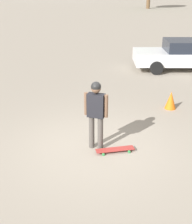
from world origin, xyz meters
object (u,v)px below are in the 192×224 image
object	(u,v)px
person	(96,109)
skateboard	(115,149)
car_parked_near	(186,54)
traffic_cone	(171,100)

from	to	relation	value
person	skateboard	xyz separation A→B (m)	(0.52, -0.02, -1.01)
skateboard	car_parked_near	world-z (taller)	car_parked_near
skateboard	car_parked_near	distance (m)	8.82
car_parked_near	traffic_cone	distance (m)	5.38
skateboard	car_parked_near	xyz separation A→B (m)	(0.59, 8.78, 0.66)
car_parked_near	traffic_cone	size ratio (longest dim) A/B	8.71
traffic_cone	car_parked_near	bearing A→B (deg)	92.24
skateboard	traffic_cone	xyz separation A→B (m)	(0.80, 3.42, 0.23)
skateboard	car_parked_near	size ratio (longest dim) A/B	0.18
traffic_cone	skateboard	bearing A→B (deg)	-103.11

